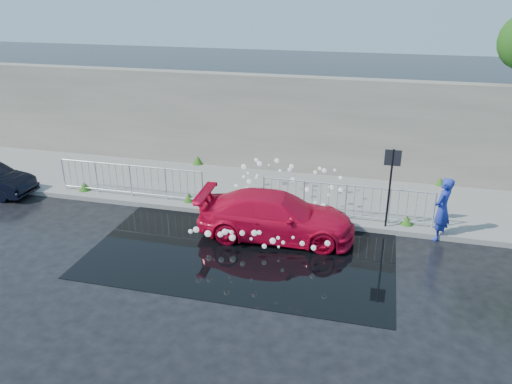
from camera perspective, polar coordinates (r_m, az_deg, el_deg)
ground at (r=12.91m, az=-4.84°, el=-8.43°), size 90.00×90.00×0.00m
pavement at (r=17.17m, az=0.54°, el=0.13°), size 30.00×4.00×0.15m
curb at (r=15.40m, az=-1.24°, el=-2.61°), size 30.00×0.25×0.16m
retaining_wall at (r=18.62m, az=2.19°, el=7.85°), size 30.00×0.60×3.50m
puddle at (r=13.60m, az=-1.46°, el=-6.60°), size 8.00×5.00×0.01m
sign_post at (r=14.38m, az=15.16°, el=1.80°), size 0.45×0.06×2.50m
railing_left at (r=16.87m, az=-14.15°, el=1.41°), size 5.05×0.05×1.10m
railing_right at (r=14.99m, az=10.22°, el=-0.96°), size 5.05×0.05×1.10m
weeds at (r=16.67m, az=-0.73°, el=0.30°), size 12.17×3.93×0.39m
water_spray at (r=14.81m, az=1.66°, el=-0.97°), size 3.56×5.68×1.04m
red_car at (r=14.02m, az=2.32°, el=-2.74°), size 4.49×2.01×1.28m
person at (r=14.70m, az=20.51°, el=-1.84°), size 0.70×0.79×1.83m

